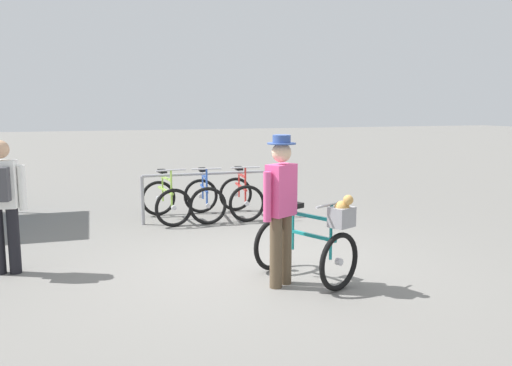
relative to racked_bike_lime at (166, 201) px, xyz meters
The scene contains 8 objects.
ground_plane 3.13m from the racked_bike_lime, 77.86° to the right, with size 80.00×80.00×0.00m, color slate.
bike_rack_rail 0.87m from the racked_bike_lime, 13.77° to the right, with size 2.51×0.11×0.88m.
racked_bike_lime is the anchor object (origin of this frame).
racked_bike_blue 0.70m from the racked_bike_lime, ahead, with size 0.77×1.16×0.97m.
racked_bike_red 1.40m from the racked_bike_lime, ahead, with size 0.76×1.15×0.97m.
featured_bicycle 3.99m from the racked_bike_lime, 74.06° to the right, with size 1.05×1.26×1.09m.
person_with_featured_bike 3.93m from the racked_bike_lime, 79.57° to the right, with size 0.47×0.35×1.72m.
pedestrian_with_backpack 3.36m from the racked_bike_lime, 134.46° to the right, with size 0.52×0.38×1.64m.
Camera 1 is at (-2.06, -6.10, 2.03)m, focal length 36.39 mm.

